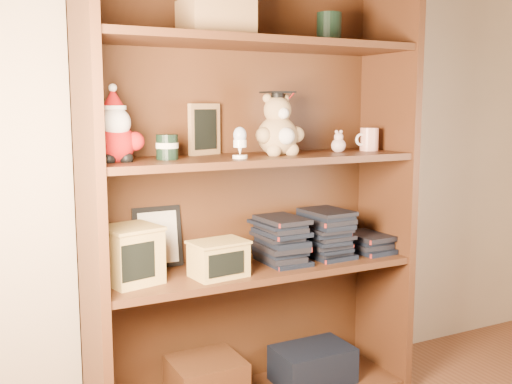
% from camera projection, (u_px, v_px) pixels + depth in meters
% --- Properties ---
extents(bookcase, '(1.20, 0.35, 1.60)m').
position_uv_depth(bookcase, '(249.00, 201.00, 2.18)').
color(bookcase, '#4B2915').
rests_on(bookcase, ground).
extents(shelf_lower, '(1.14, 0.33, 0.02)m').
position_uv_depth(shelf_lower, '(256.00, 269.00, 2.17)').
color(shelf_lower, '#4B2915').
rests_on(shelf_lower, ground).
extents(shelf_upper, '(1.14, 0.33, 0.02)m').
position_uv_depth(shelf_upper, '(256.00, 159.00, 2.12)').
color(shelf_upper, '#4B2915').
rests_on(shelf_upper, ground).
extents(santa_plush, '(0.18, 0.13, 0.25)m').
position_uv_depth(santa_plush, '(115.00, 133.00, 1.87)').
color(santa_plush, '#A50F0F').
rests_on(santa_plush, shelf_upper).
extents(teachers_tin, '(0.07, 0.07, 0.08)m').
position_uv_depth(teachers_tin, '(167.00, 147.00, 1.96)').
color(teachers_tin, black).
rests_on(teachers_tin, shelf_upper).
extents(chalkboard_plaque, '(0.14, 0.10, 0.18)m').
position_uv_depth(chalkboard_plaque, '(204.00, 130.00, 2.13)').
color(chalkboard_plaque, '#9E7547').
rests_on(chalkboard_plaque, shelf_upper).
extents(egg_cup, '(0.05, 0.05, 0.11)m').
position_uv_depth(egg_cup, '(240.00, 141.00, 1.99)').
color(egg_cup, white).
rests_on(egg_cup, shelf_upper).
extents(grad_teddy_bear, '(0.19, 0.16, 0.23)m').
position_uv_depth(grad_teddy_bear, '(278.00, 130.00, 2.13)').
color(grad_teddy_bear, tan).
rests_on(grad_teddy_bear, shelf_upper).
extents(pink_figurine, '(0.06, 0.06, 0.09)m').
position_uv_depth(pink_figurine, '(339.00, 143.00, 2.27)').
color(pink_figurine, '#D0ABA1').
rests_on(pink_figurine, shelf_upper).
extents(teacher_mug, '(0.10, 0.07, 0.09)m').
position_uv_depth(teacher_mug, '(369.00, 139.00, 2.33)').
color(teacher_mug, silver).
rests_on(teacher_mug, shelf_upper).
extents(certificate_frame, '(0.18, 0.05, 0.22)m').
position_uv_depth(certificate_frame, '(158.00, 237.00, 2.13)').
color(certificate_frame, black).
rests_on(certificate_frame, shelf_lower).
extents(treats_box, '(0.21, 0.21, 0.19)m').
position_uv_depth(treats_box, '(131.00, 254.00, 1.95)').
color(treats_box, tan).
rests_on(treats_box, shelf_lower).
extents(pencils_box, '(0.20, 0.15, 0.12)m').
position_uv_depth(pencils_box, '(219.00, 258.00, 2.02)').
color(pencils_box, tan).
rests_on(pencils_box, shelf_lower).
extents(book_stack_left, '(0.14, 0.20, 0.16)m').
position_uv_depth(book_stack_left, '(281.00, 241.00, 2.21)').
color(book_stack_left, black).
rests_on(book_stack_left, shelf_lower).
extents(book_stack_mid, '(0.14, 0.20, 0.19)m').
position_uv_depth(book_stack_mid, '(325.00, 232.00, 2.29)').
color(book_stack_mid, black).
rests_on(book_stack_mid, shelf_lower).
extents(book_stack_right, '(0.14, 0.20, 0.06)m').
position_uv_depth(book_stack_right, '(367.00, 243.00, 2.39)').
color(book_stack_right, black).
rests_on(book_stack_right, shelf_lower).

